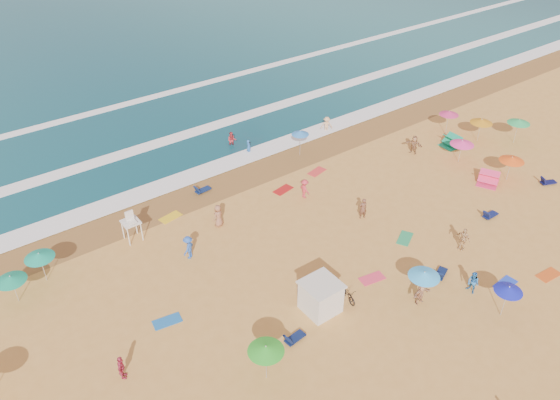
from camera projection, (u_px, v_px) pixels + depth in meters
ground at (307, 270)px, 36.60m from camera, size 220.00×220.00×0.00m
wet_sand at (212, 188)px, 44.88m from camera, size 220.00×220.00×0.00m
surf_foam at (163, 145)px, 50.67m from camera, size 200.00×18.70×0.05m
cabana at (321, 297)px, 33.07m from camera, size 2.00×2.00×2.00m
cabana_roof at (321, 285)px, 32.47m from camera, size 2.20×2.20×0.12m
bicycle at (347, 293)px, 34.10m from camera, size 0.85×1.88×0.95m
lifeguard_stand at (132, 228)px, 38.74m from camera, size 1.20×1.20×2.10m
beach_umbrellas at (345, 236)px, 36.21m from camera, size 58.62×29.72×0.78m
loungers at (413, 250)px, 38.05m from camera, size 55.81×28.26×0.34m
towels at (318, 282)px, 35.63m from camera, size 38.48×23.54×0.03m
popup_tents at (470, 157)px, 47.89m from camera, size 5.04×8.00×1.20m
beachgoers at (275, 227)px, 39.18m from camera, size 39.51×26.31×2.13m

